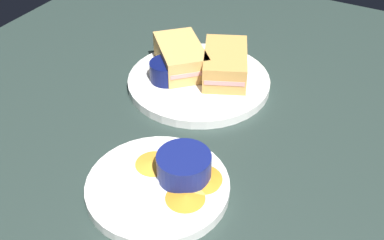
{
  "coord_description": "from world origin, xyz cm",
  "views": [
    {
      "loc": [
        58.11,
        28.63,
        48.32
      ],
      "look_at": [
        7.36,
        0.75,
        3.0
      ],
      "focal_mm": 43.9,
      "sensor_mm": 36.0,
      "label": 1
    }
  ],
  "objects_px": {
    "spoon_by_gravy_ramekin": "(190,179)",
    "sandwich_half_far": "(181,57)",
    "sandwich_half_near": "(225,64)",
    "ramekin_light_gravy": "(184,165)",
    "plate_sandwich_main": "(199,82)",
    "plate_chips_companion": "(158,187)",
    "ramekin_dark_sauce": "(167,70)",
    "spoon_by_dark_ramekin": "(193,72)"
  },
  "relations": [
    {
      "from": "spoon_by_gravy_ramekin",
      "to": "sandwich_half_far",
      "type": "bearing_deg",
      "value": -147.74
    },
    {
      "from": "sandwich_half_near",
      "to": "ramekin_light_gravy",
      "type": "xyz_separation_m",
      "value": [
        0.26,
        0.06,
        -0.0
      ]
    },
    {
      "from": "plate_sandwich_main",
      "to": "plate_chips_companion",
      "type": "distance_m",
      "value": 0.27
    },
    {
      "from": "ramekin_dark_sauce",
      "to": "plate_chips_companion",
      "type": "height_order",
      "value": "ramekin_dark_sauce"
    },
    {
      "from": "sandwich_half_far",
      "to": "spoon_by_dark_ramekin",
      "type": "relative_size",
      "value": 1.7
    },
    {
      "from": "spoon_by_dark_ramekin",
      "to": "ramekin_light_gravy",
      "type": "height_order",
      "value": "ramekin_light_gravy"
    },
    {
      "from": "plate_chips_companion",
      "to": "plate_sandwich_main",
      "type": "bearing_deg",
      "value": -163.97
    },
    {
      "from": "spoon_by_dark_ramekin",
      "to": "ramekin_light_gravy",
      "type": "distance_m",
      "value": 0.27
    },
    {
      "from": "plate_sandwich_main",
      "to": "ramekin_dark_sauce",
      "type": "height_order",
      "value": "ramekin_dark_sauce"
    },
    {
      "from": "plate_sandwich_main",
      "to": "sandwich_half_far",
      "type": "bearing_deg",
      "value": -107.92
    },
    {
      "from": "sandwich_half_near",
      "to": "plate_chips_companion",
      "type": "relative_size",
      "value": 0.75
    },
    {
      "from": "ramekin_dark_sauce",
      "to": "spoon_by_dark_ramekin",
      "type": "distance_m",
      "value": 0.05
    },
    {
      "from": "spoon_by_dark_ramekin",
      "to": "spoon_by_gravy_ramekin",
      "type": "relative_size",
      "value": 0.95
    },
    {
      "from": "sandwich_half_near",
      "to": "ramekin_light_gravy",
      "type": "distance_m",
      "value": 0.27
    },
    {
      "from": "sandwich_half_far",
      "to": "spoon_by_gravy_ramekin",
      "type": "bearing_deg",
      "value": 32.26
    },
    {
      "from": "sandwich_half_near",
      "to": "spoon_by_dark_ramekin",
      "type": "height_order",
      "value": "sandwich_half_near"
    },
    {
      "from": "ramekin_dark_sauce",
      "to": "ramekin_light_gravy",
      "type": "bearing_deg",
      "value": 36.77
    },
    {
      "from": "spoon_by_dark_ramekin",
      "to": "spoon_by_gravy_ramekin",
      "type": "bearing_deg",
      "value": 27.83
    },
    {
      "from": "ramekin_light_gravy",
      "to": "spoon_by_gravy_ramekin",
      "type": "height_order",
      "value": "ramekin_light_gravy"
    },
    {
      "from": "ramekin_light_gravy",
      "to": "plate_chips_companion",
      "type": "bearing_deg",
      "value": -39.81
    },
    {
      "from": "sandwich_half_far",
      "to": "spoon_by_gravy_ramekin",
      "type": "xyz_separation_m",
      "value": [
        0.25,
        0.16,
        -0.02
      ]
    },
    {
      "from": "ramekin_dark_sauce",
      "to": "plate_chips_companion",
      "type": "bearing_deg",
      "value": 28.38
    },
    {
      "from": "sandwich_half_near",
      "to": "plate_chips_companion",
      "type": "distance_m",
      "value": 0.3
    },
    {
      "from": "sandwich_half_near",
      "to": "spoon_by_gravy_ramekin",
      "type": "bearing_deg",
      "value": 15.68
    },
    {
      "from": "ramekin_dark_sauce",
      "to": "spoon_by_gravy_ramekin",
      "type": "bearing_deg",
      "value": 38.15
    },
    {
      "from": "plate_sandwich_main",
      "to": "ramekin_dark_sauce",
      "type": "xyz_separation_m",
      "value": [
        0.03,
        -0.05,
        0.03
      ]
    },
    {
      "from": "plate_chips_companion",
      "to": "ramekin_light_gravy",
      "type": "relative_size",
      "value": 2.62
    },
    {
      "from": "sandwich_half_near",
      "to": "ramekin_dark_sauce",
      "type": "bearing_deg",
      "value": -52.8
    },
    {
      "from": "ramekin_dark_sauce",
      "to": "spoon_by_gravy_ramekin",
      "type": "height_order",
      "value": "ramekin_dark_sauce"
    },
    {
      "from": "spoon_by_gravy_ramekin",
      "to": "spoon_by_dark_ramekin",
      "type": "bearing_deg",
      "value": -152.17
    },
    {
      "from": "ramekin_dark_sauce",
      "to": "sandwich_half_far",
      "type": "bearing_deg",
      "value": 177.55
    },
    {
      "from": "sandwich_half_near",
      "to": "ramekin_dark_sauce",
      "type": "xyz_separation_m",
      "value": [
        0.06,
        -0.09,
        -0.0
      ]
    },
    {
      "from": "sandwich_half_far",
      "to": "spoon_by_gravy_ramekin",
      "type": "height_order",
      "value": "sandwich_half_far"
    },
    {
      "from": "sandwich_half_far",
      "to": "ramekin_light_gravy",
      "type": "relative_size",
      "value": 1.91
    },
    {
      "from": "sandwich_half_near",
      "to": "ramekin_light_gravy",
      "type": "relative_size",
      "value": 1.96
    },
    {
      "from": "sandwich_half_far",
      "to": "spoon_by_dark_ramekin",
      "type": "height_order",
      "value": "sandwich_half_far"
    },
    {
      "from": "spoon_by_dark_ramekin",
      "to": "ramekin_light_gravy",
      "type": "relative_size",
      "value": 1.13
    },
    {
      "from": "plate_chips_companion",
      "to": "sandwich_half_near",
      "type": "bearing_deg",
      "value": -172.55
    },
    {
      "from": "plate_chips_companion",
      "to": "ramekin_light_gravy",
      "type": "distance_m",
      "value": 0.05
    },
    {
      "from": "ramekin_dark_sauce",
      "to": "plate_chips_companion",
      "type": "relative_size",
      "value": 0.3
    },
    {
      "from": "sandwich_half_far",
      "to": "ramekin_light_gravy",
      "type": "bearing_deg",
      "value": 30.82
    },
    {
      "from": "sandwich_half_near",
      "to": "ramekin_dark_sauce",
      "type": "distance_m",
      "value": 0.11
    }
  ]
}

